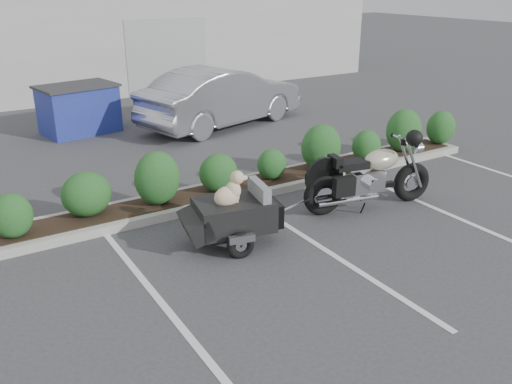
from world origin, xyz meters
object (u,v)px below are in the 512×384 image
dumpster (79,109)px  pet_trailer (233,214)px  motorcycle (370,177)px  sedan (222,97)px

dumpster → pet_trailer: bearing=-98.2°
motorcycle → pet_trailer: 2.78m
sedan → pet_trailer: bearing=137.3°
motorcycle → sedan: sedan is taller
motorcycle → pet_trailer: motorcycle is taller
pet_trailer → sedan: (3.37, 6.58, 0.30)m
pet_trailer → motorcycle: bearing=10.3°
pet_trailer → dumpster: bearing=102.7°
sedan → dumpster: (-3.62, 1.32, -0.16)m
sedan → dumpster: bearing=54.4°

